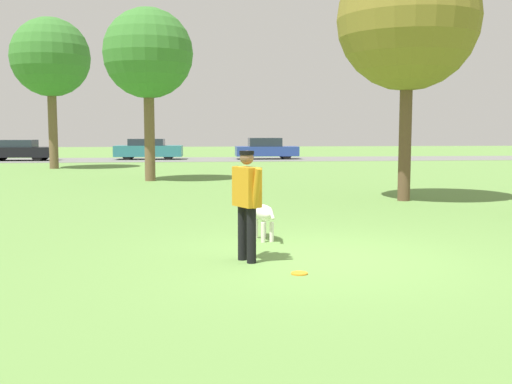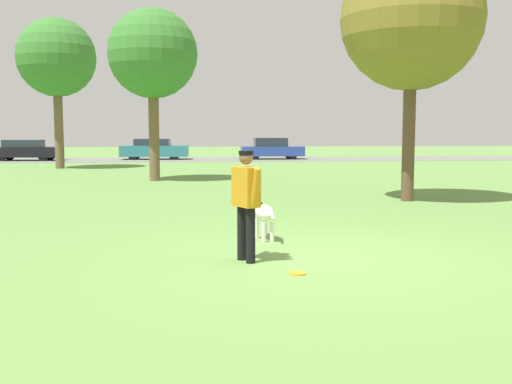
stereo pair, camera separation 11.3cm
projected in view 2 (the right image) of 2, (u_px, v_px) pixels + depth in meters
name	position (u px, v px, depth m)	size (l,w,h in m)	color
ground_plane	(320.00, 259.00, 8.62)	(120.00, 120.00, 0.00)	#608C42
far_road_strip	(226.00, 159.00, 38.08)	(120.00, 6.00, 0.01)	slate
person	(246.00, 196.00, 8.35)	(0.39, 0.68, 1.56)	black
dog	(263.00, 214.00, 10.10)	(0.39, 1.00, 0.63)	silver
frisbee	(298.00, 273.00, 7.69)	(0.22, 0.22, 0.02)	orange
tree_far_left	(56.00, 58.00, 28.52)	(3.73, 3.73, 7.17)	brown
tree_mid_center	(153.00, 55.00, 21.52)	(3.22, 3.22, 6.21)	brown
tree_near_right	(412.00, 20.00, 15.23)	(3.63, 3.63, 6.49)	brown
parked_car_black	(25.00, 150.00, 36.54)	(4.25, 1.87, 1.27)	black
parked_car_teal	(154.00, 149.00, 37.97)	(4.29, 1.91, 1.31)	teal
parked_car_blue	(272.00, 149.00, 38.29)	(3.97, 1.67, 1.36)	#284293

